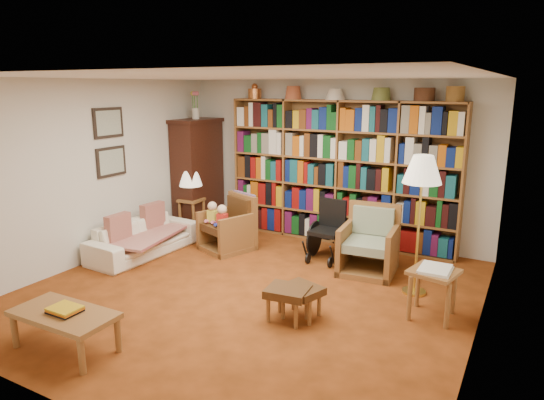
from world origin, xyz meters
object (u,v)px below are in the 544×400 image
Objects in this scene: armchair_leather at (230,226)px; wheelchair at (329,232)px; footstool_b at (288,294)px; sofa at (144,238)px; side_table_lamp at (192,208)px; floor_lamp at (422,175)px; coffee_table at (64,317)px; footstool_a at (301,292)px; side_table_papers at (433,278)px; armchair_sage at (370,246)px.

wheelchair is at bearing 12.01° from armchair_leather.
sofa is at bearing 163.38° from footstool_b.
sofa is at bearing -85.45° from side_table_lamp.
floor_lamp is at bearing 53.22° from footstool_b.
footstool_b is (2.88, -2.09, -0.10)m from side_table_lamp.
side_table_lamp is at bearing 110.36° from coffee_table.
footstool_b is (2.78, -0.83, 0.05)m from sofa.
footstool_a is at bearing -38.37° from armchair_leather.
footstool_b is at bearing 44.39° from coffee_table.
footstool_b is (1.82, -1.65, -0.05)m from armchair_leather.
side_table_papers is (3.13, -0.85, 0.10)m from armchair_leather.
footstool_b is (-1.00, -1.34, -1.13)m from floor_lamp.
coffee_table is (1.23, -2.34, 0.09)m from sofa.
sofa reaches higher than coffee_table.
armchair_leather is at bearing 137.80° from footstool_b.
wheelchair is at bearing -2.71° from side_table_lamp.
floor_lamp is (2.83, -0.31, 1.08)m from armchair_leather.
side_table_papers is at bearing -61.06° from floor_lamp.
footstool_a is at bearing -76.41° from wheelchair.
armchair_sage is at bearing 134.82° from side_table_papers.
coffee_table is at bearing -140.88° from side_table_papers.
floor_lamp reaches higher than armchair_leather.
side_table_lamp is 0.63× the size of armchair_leather.
floor_lamp reaches higher than armchair_sage.
floor_lamp is 3.33× the size of footstool_a.
armchair_leather is at bearing -22.30° from side_table_lamp.
side_table_lamp is (-0.10, 1.26, 0.15)m from sofa.
armchair_leather is 0.54× the size of floor_lamp.
armchair_sage is 0.87× the size of coffee_table.
coffee_table is (-2.85, -2.32, -0.11)m from side_table_papers.
side_table_papers is (4.08, -0.03, 0.19)m from sofa.
armchair_leather is 1.01× the size of armchair_sage.
floor_lamp is at bearing 48.25° from coffee_table.
wheelchair reaches higher than footstool_a.
coffee_table is (-1.64, -1.65, 0.05)m from footstool_a.
side_table_papers is 1.39m from footstool_a.
side_table_lamp is at bearing 169.20° from floor_lamp.
wheelchair is 2.02m from side_table_papers.
armchair_leather reaches higher than side_table_papers.
floor_lamp reaches higher than coffee_table.
side_table_papers is 1.54m from footstool_b.
wheelchair is at bearing 155.35° from floor_lamp.
armchair_sage is 1.88× the size of footstool_b.
armchair_sage reaches higher than side_table_lamp.
side_table_lamp is 4.08m from floor_lamp.
sofa is at bearing 179.65° from side_table_papers.
footstool_a is 0.49× the size of coffee_table.
floor_lamp is at bearing 118.94° from side_table_papers.
side_table_lamp is 1.21× the size of footstool_b.
sofa is 3.41× the size of footstool_a.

